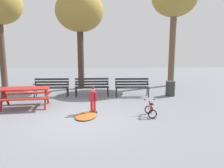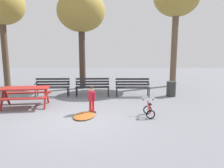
% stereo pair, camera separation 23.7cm
% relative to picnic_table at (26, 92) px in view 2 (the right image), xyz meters
% --- Properties ---
extents(ground, '(36.00, 36.00, 0.00)m').
position_rel_picnic_table_xyz_m(ground, '(2.22, -1.56, -0.59)').
color(ground, slate).
extents(picnic_table, '(1.96, 1.57, 0.79)m').
position_rel_picnic_table_xyz_m(picnic_table, '(0.00, 0.00, 0.00)').
color(picnic_table, maroon).
rests_on(picnic_table, ground).
extents(park_bench_far_left, '(1.62, 0.52, 0.85)m').
position_rel_picnic_table_xyz_m(park_bench_far_left, '(0.54, 1.85, -0.08)').
color(park_bench_far_left, '#232328').
rests_on(park_bench_far_left, ground).
extents(park_bench_left, '(1.62, 0.54, 0.85)m').
position_rel_picnic_table_xyz_m(park_bench_left, '(2.44, 1.90, -0.08)').
color(park_bench_left, '#232328').
rests_on(park_bench_left, ground).
extents(park_bench_right, '(1.60, 0.47, 0.85)m').
position_rel_picnic_table_xyz_m(park_bench_right, '(4.34, 1.83, -0.08)').
color(park_bench_right, '#232328').
rests_on(park_bench_right, ground).
extents(child_standing, '(0.29, 0.29, 0.97)m').
position_rel_picnic_table_xyz_m(child_standing, '(2.66, -0.81, -0.03)').
color(child_standing, red).
rests_on(child_standing, ground).
extents(kids_bicycle, '(0.39, 0.57, 0.54)m').
position_rel_picnic_table_xyz_m(kids_bicycle, '(4.62, -1.20, -0.39)').
color(kids_bicycle, black).
rests_on(kids_bicycle, ground).
extents(leaf_pile, '(0.89, 1.11, 0.07)m').
position_rel_picnic_table_xyz_m(leaf_pile, '(2.45, -1.24, -0.56)').
color(leaf_pile, '#9E5623').
rests_on(leaf_pile, ground).
extents(trash_bin, '(0.44, 0.44, 0.71)m').
position_rel_picnic_table_xyz_m(trash_bin, '(6.19, 1.85, -0.24)').
color(trash_bin, '#2D332D').
rests_on(trash_bin, ground).
extents(tree_far_left, '(2.60, 2.60, 5.75)m').
position_rel_picnic_table_xyz_m(tree_far_left, '(-2.83, 4.37, 3.97)').
color(tree_far_left, brown).
rests_on(tree_far_left, ground).
extents(tree_left, '(2.60, 2.60, 5.33)m').
position_rel_picnic_table_xyz_m(tree_left, '(1.71, 3.89, 3.57)').
color(tree_left, '#423328').
rests_on(tree_left, ground).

